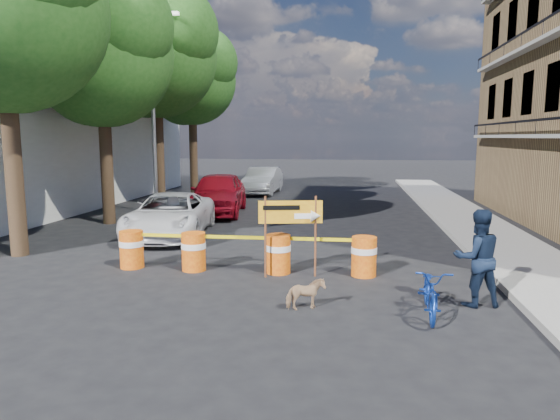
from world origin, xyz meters
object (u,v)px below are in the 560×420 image
(barrel_far_right, at_px, (364,256))
(pedestrian, at_px, (477,258))
(barrel_mid_left, at_px, (194,251))
(sedan_silver, at_px, (263,180))
(barrel_far_left, at_px, (132,248))
(detour_sign, at_px, (299,218))
(suv_white, at_px, (170,215))
(barrel_mid_right, at_px, (278,253))
(bicycle, at_px, (432,268))
(sedan_red, at_px, (218,193))
(dog, at_px, (305,294))

(barrel_far_right, bearing_deg, pedestrian, -40.53)
(barrel_mid_left, bearing_deg, sedan_silver, 94.26)
(barrel_far_left, distance_m, detour_sign, 4.16)
(pedestrian, bearing_deg, suv_white, -45.76)
(barrel_mid_right, xyz_separation_m, detour_sign, (0.50, -0.25, 0.87))
(barrel_mid_left, bearing_deg, barrel_far_right, 1.17)
(barrel_mid_left, relative_size, bicycle, 0.52)
(barrel_far_left, relative_size, bicycle, 0.52)
(sedan_silver, bearing_deg, barrel_mid_right, -77.42)
(barrel_far_right, height_order, detour_sign, detour_sign)
(detour_sign, distance_m, sedan_silver, 16.68)
(barrel_far_right, distance_m, sedan_silver, 16.78)
(barrel_mid_right, xyz_separation_m, suv_white, (-4.04, 3.85, 0.20))
(barrel_far_left, distance_m, suv_white, 3.91)
(suv_white, relative_size, sedan_red, 0.98)
(barrel_far_left, bearing_deg, dog, -28.23)
(pedestrian, height_order, dog, pedestrian)
(sedan_red, bearing_deg, dog, -73.95)
(pedestrian, bearing_deg, dog, 1.56)
(barrel_far_left, height_order, bicycle, bicycle)
(detour_sign, distance_m, dog, 2.41)
(bicycle, bearing_deg, detour_sign, 143.53)
(sedan_red, distance_m, sedan_silver, 7.43)
(barrel_mid_right, distance_m, sedan_red, 9.39)
(barrel_far_right, relative_size, bicycle, 0.52)
(detour_sign, relative_size, suv_white, 0.38)
(barrel_mid_left, bearing_deg, dog, -39.37)
(barrel_far_left, xyz_separation_m, pedestrian, (7.54, -1.67, 0.44))
(sedan_silver, bearing_deg, sedan_red, -93.02)
(dog, xyz_separation_m, sedan_red, (-4.61, 10.99, 0.56))
(barrel_mid_left, relative_size, suv_white, 0.18)
(barrel_far_left, bearing_deg, pedestrian, -12.48)
(barrel_far_right, height_order, suv_white, suv_white)
(barrel_mid_left, xyz_separation_m, barrel_mid_right, (2.01, 0.05, 0.00))
(barrel_mid_left, xyz_separation_m, sedan_silver, (-1.20, 16.05, 0.27))
(barrel_mid_left, bearing_deg, bicycle, -24.72)
(barrel_mid_left, height_order, suv_white, suv_white)
(pedestrian, height_order, suv_white, pedestrian)
(sedan_red, relative_size, sedan_silver, 1.11)
(suv_white, bearing_deg, bicycle, -48.53)
(barrel_mid_left, distance_m, barrel_mid_right, 2.01)
(suv_white, xyz_separation_m, sedan_silver, (0.83, 12.15, 0.06))
(barrel_far_left, xyz_separation_m, barrel_mid_right, (3.57, 0.02, 0.00))
(barrel_mid_left, relative_size, barrel_far_right, 1.00)
(sedan_red, bearing_deg, bicycle, -64.87)
(barrel_far_left, height_order, detour_sign, detour_sign)
(barrel_mid_left, bearing_deg, detour_sign, -4.61)
(barrel_far_right, xyz_separation_m, bicycle, (1.10, -2.41, 0.39))
(bicycle, bearing_deg, suv_white, 142.01)
(pedestrian, height_order, sedan_red, pedestrian)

